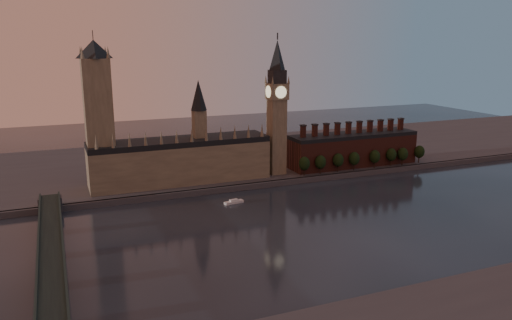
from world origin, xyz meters
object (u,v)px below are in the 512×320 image
at_px(victoria_tower, 98,111).
at_px(big_ben, 277,106).
at_px(westminster_bridge, 51,259).
at_px(river_boat, 234,202).

distance_m(victoria_tower, big_ben, 130.12).
height_order(victoria_tower, big_ben, victoria_tower).
xyz_separation_m(big_ben, westminster_bridge, (-165.00, -112.70, -49.39)).
bearing_deg(westminster_bridge, big_ben, 34.33).
xyz_separation_m(big_ben, river_boat, (-52.24, -46.66, -55.81)).
relative_size(westminster_bridge, river_boat, 14.57).
xyz_separation_m(westminster_bridge, river_boat, (112.76, 66.04, -6.42)).
height_order(big_ben, river_boat, big_ben).
bearing_deg(westminster_bridge, river_boat, 30.35).
xyz_separation_m(victoria_tower, westminster_bridge, (-35.00, -117.70, -51.65)).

